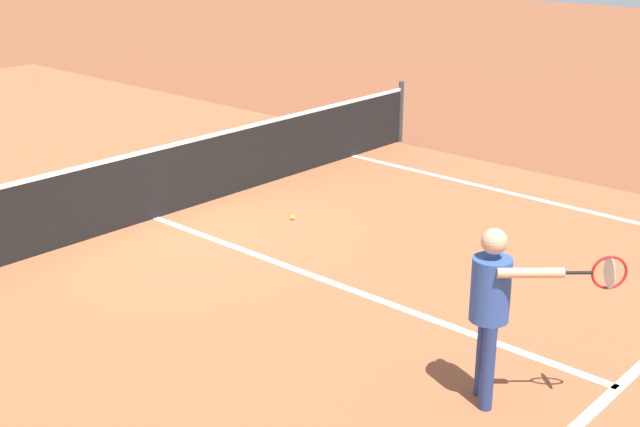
# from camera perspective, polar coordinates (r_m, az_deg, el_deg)

# --- Properties ---
(ground_plane) EXTENTS (60.00, 60.00, 0.00)m
(ground_plane) POSITION_cam_1_polar(r_m,az_deg,el_deg) (11.52, -11.00, -0.30)
(ground_plane) COLOR brown
(court_surface_inbounds) EXTENTS (10.62, 24.40, 0.00)m
(court_surface_inbounds) POSITION_cam_1_polar(r_m,az_deg,el_deg) (11.52, -11.00, -0.30)
(court_surface_inbounds) COLOR #9E5433
(court_surface_inbounds) RESTS_ON ground_plane
(line_service_near) EXTENTS (8.22, 0.10, 0.01)m
(line_service_near) POSITION_cam_1_polar(r_m,az_deg,el_deg) (7.86, 19.38, -10.97)
(line_service_near) COLOR white
(line_service_near) RESTS_ON ground_plane
(line_center_service) EXTENTS (0.10, 6.40, 0.01)m
(line_center_service) POSITION_cam_1_polar(r_m,az_deg,el_deg) (9.33, 1.12, -4.78)
(line_center_service) COLOR white
(line_center_service) RESTS_ON ground_plane
(net) EXTENTS (10.91, 0.09, 1.07)m
(net) POSITION_cam_1_polar(r_m,az_deg,el_deg) (11.37, -11.16, 2.03)
(net) COLOR #33383D
(net) RESTS_ON ground_plane
(player_near) EXTENTS (0.72, 1.02, 1.54)m
(player_near) POSITION_cam_1_polar(r_m,az_deg,el_deg) (6.93, 11.60, -5.60)
(player_near) COLOR navy
(player_near) RESTS_ON ground_plane
(tennis_ball_near_net) EXTENTS (0.07, 0.07, 0.07)m
(tennis_ball_near_net) POSITION_cam_1_polar(r_m,az_deg,el_deg) (11.24, -1.83, -0.27)
(tennis_ball_near_net) COLOR #CCE033
(tennis_ball_near_net) RESTS_ON ground_plane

